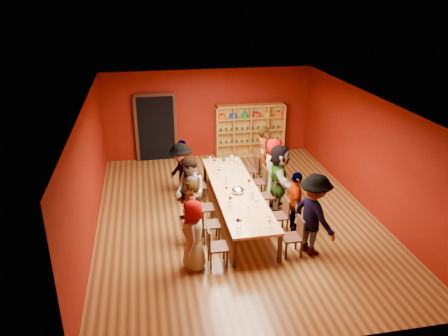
{
  "coord_description": "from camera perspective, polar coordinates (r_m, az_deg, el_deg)",
  "views": [
    {
      "loc": [
        -2.13,
        -9.72,
        5.5
      ],
      "look_at": [
        -0.22,
        0.52,
        1.15
      ],
      "focal_mm": 35.0,
      "sensor_mm": 36.0,
      "label": 1
    }
  ],
  "objects": [
    {
      "name": "wine_glass_5",
      "position": [
        11.8,
        -0.69,
        -0.35
      ],
      "size": [
        0.08,
        0.08,
        0.19
      ],
      "color": "silver",
      "rests_on": "tasting_table"
    },
    {
      "name": "wine_bottle",
      "position": [
        12.76,
        -0.03,
        1.45
      ],
      "size": [
        0.11,
        0.11,
        0.34
      ],
      "color": "#123315",
      "rests_on": "tasting_table"
    },
    {
      "name": "carafe_b",
      "position": [
        10.52,
        3.66,
        -3.49
      ],
      "size": [
        0.13,
        0.13,
        0.27
      ],
      "color": "silver",
      "rests_on": "tasting_table"
    },
    {
      "name": "wine_glass_19",
      "position": [
        11.14,
        3.3,
        -1.73
      ],
      "size": [
        0.09,
        0.09,
        0.22
      ],
      "color": "silver",
      "rests_on": "tasting_table"
    },
    {
      "name": "chair_person_left_1",
      "position": [
        10.09,
        -2.25,
        -7.09
      ],
      "size": [
        0.42,
        0.42,
        0.89
      ],
      "color": "black",
      "rests_on": "ground"
    },
    {
      "name": "wine_glass_17",
      "position": [
        10.25,
        0.83,
        -3.99
      ],
      "size": [
        0.08,
        0.08,
        0.21
      ],
      "color": "silver",
      "rests_on": "tasting_table"
    },
    {
      "name": "person_right_3",
      "position": [
        12.19,
        6.44,
        0.06
      ],
      "size": [
        0.45,
        0.82,
        1.68
      ],
      "primitive_type": "imported",
      "rotation": [
        0.0,
        0.0,
        1.58
      ],
      "color": "#535358",
      "rests_on": "ground"
    },
    {
      "name": "person_right_2",
      "position": [
        11.37,
        7.19,
        -1.31
      ],
      "size": [
        0.71,
        1.74,
        1.82
      ],
      "primitive_type": "imported",
      "rotation": [
        0.0,
        0.0,
        1.44
      ],
      "color": "beige",
      "rests_on": "ground"
    },
    {
      "name": "person_right_4",
      "position": [
        12.94,
        5.24,
        1.72
      ],
      "size": [
        0.59,
        0.73,
        1.78
      ],
      "primitive_type": "imported",
      "rotation": [
        0.0,
        0.0,
        1.39
      ],
      "color": "#6285C9",
      "rests_on": "ground"
    },
    {
      "name": "shelving_unit",
      "position": [
        15.16,
        3.38,
        5.31
      ],
      "size": [
        2.4,
        0.4,
        1.8
      ],
      "color": "#B87C29",
      "rests_on": "ground"
    },
    {
      "name": "wine_glass_11",
      "position": [
        12.68,
        -1.84,
        1.31
      ],
      "size": [
        0.07,
        0.07,
        0.18
      ],
      "color": "silver",
      "rests_on": "tasting_table"
    },
    {
      "name": "wine_glass_2",
      "position": [
        12.03,
        -0.23,
        0.12
      ],
      "size": [
        0.08,
        0.08,
        0.19
      ],
      "color": "silver",
      "rests_on": "tasting_table"
    },
    {
      "name": "carafe_a",
      "position": [
        11.33,
        0.37,
        -1.4
      ],
      "size": [
        0.14,
        0.14,
        0.29
      ],
      "color": "silver",
      "rests_on": "tasting_table"
    },
    {
      "name": "wine_glass_15",
      "position": [
        10.2,
        4.26,
        -4.27
      ],
      "size": [
        0.08,
        0.08,
        0.19
      ],
      "color": "silver",
      "rests_on": "tasting_table"
    },
    {
      "name": "spittoon_bowl",
      "position": [
        10.83,
        1.83,
        -2.92
      ],
      "size": [
        0.32,
        0.32,
        0.18
      ],
      "primitive_type": "ellipsoid",
      "color": "silver",
      "rests_on": "tasting_table"
    },
    {
      "name": "wine_glass_20",
      "position": [
        9.31,
        1.83,
        -6.88
      ],
      "size": [
        0.09,
        0.09,
        0.22
      ],
      "color": "silver",
      "rests_on": "tasting_table"
    },
    {
      "name": "chair_person_right_4",
      "position": [
        13.01,
        3.78,
        -0.0
      ],
      "size": [
        0.42,
        0.42,
        0.89
      ],
      "color": "black",
      "rests_on": "ground"
    },
    {
      "name": "person_right_1",
      "position": [
        10.51,
        9.3,
        -4.43
      ],
      "size": [
        0.6,
        0.96,
        1.53
      ],
      "primitive_type": "imported",
      "rotation": [
        0.0,
        0.0,
        1.34
      ],
      "color": "pink",
      "rests_on": "ground"
    },
    {
      "name": "wine_glass_7",
      "position": [
        9.91,
        3.2,
        -5.16
      ],
      "size": [
        0.07,
        0.07,
        0.18
      ],
      "color": "silver",
      "rests_on": "tasting_table"
    },
    {
      "name": "wine_glass_16",
      "position": [
        12.48,
        1.65,
        1.04
      ],
      "size": [
        0.08,
        0.08,
        0.21
      ],
      "color": "silver",
      "rests_on": "tasting_table"
    },
    {
      "name": "wine_glass_9",
      "position": [
        10.81,
        0.31,
        -2.63
      ],
      "size": [
        0.07,
        0.07,
        0.18
      ],
      "color": "silver",
      "rests_on": "tasting_table"
    },
    {
      "name": "wine_glass_10",
      "position": [
        11.02,
        -0.13,
        -2.06
      ],
      "size": [
        0.08,
        0.08,
        0.19
      ],
      "color": "silver",
      "rests_on": "tasting_table"
    },
    {
      "name": "room_shell",
      "position": [
        10.72,
        1.66,
        0.76
      ],
      "size": [
        7.1,
        9.1,
        3.04
      ],
      "color": "#583517",
      "rests_on": "ground"
    },
    {
      "name": "person_left_3",
      "position": [
        11.8,
        -5.58,
        -0.68
      ],
      "size": [
        0.81,
        1.18,
        1.69
      ],
      "primitive_type": "imported",
      "rotation": [
        0.0,
        0.0,
        -1.21
      ],
      "color": "beige",
      "rests_on": "ground"
    },
    {
      "name": "chair_person_right_1",
      "position": [
        10.54,
        7.56,
        -5.89
      ],
      "size": [
        0.42,
        0.42,
        0.89
      ],
      "color": "black",
      "rests_on": "ground"
    },
    {
      "name": "wine_glass_14",
      "position": [
        11.29,
        2.11,
        -1.47
      ],
      "size": [
        0.08,
        0.08,
        0.19
      ],
      "color": "silver",
      "rests_on": "tasting_table"
    },
    {
      "name": "person_left_1",
      "position": [
        9.92,
        -4.35,
        -5.91
      ],
      "size": [
        0.51,
        0.63,
        1.53
      ],
      "primitive_type": "imported",
      "rotation": [
        0.0,
        0.0,
        -1.77
      ],
      "color": "pink",
      "rests_on": "ground"
    },
    {
      "name": "tasting_table",
      "position": [
        11.05,
        1.61,
        -3.1
      ],
      "size": [
        1.1,
        4.5,
        0.75
      ],
      "color": "#AF7D49",
      "rests_on": "ground"
    },
    {
      "name": "wine_glass_18",
      "position": [
        12.71,
        1.03,
        1.48
      ],
      "size": [
        0.09,
        0.09,
        0.21
      ],
      "color": "silver",
      "rests_on": "tasting_table"
    },
    {
      "name": "chair_person_right_0",
      "position": [
        9.75,
        9.3,
        -8.56
      ],
      "size": [
        0.42,
        0.42,
        0.89
      ],
      "color": "black",
      "rests_on": "ground"
    },
    {
      "name": "wine_glass_8",
      "position": [
        10.56,
        2.0,
        -3.28
      ],
      "size": [
        0.07,
        0.07,
        0.18
      ],
      "color": "silver",
      "rests_on": "tasting_table"
    },
    {
      "name": "person_left_2",
      "position": [
        10.6,
        -4.5,
        -3.18
      ],
      "size": [
        0.78,
        0.98,
        1.78
      ],
      "primitive_type": "imported",
      "rotation": [
        0.0,
        0.0,
        -1.15
      ],
      "color": "#5E8FC1",
      "rests_on": "ground"
    },
    {
      "name": "wine_glass_0",
      "position": [
        12.48,
        -1.26,
        0.99
      ],
      "size": [
        0.08,
        0.08,
        0.19
      ],
      "color": "silver",
      "rests_on": "tasting_table"
    },
    {
      "name": "chair_person_left_0",
      "position": [
        9.28,
        -1.36,
        -9.97
      ],
      "size": [
        0.42,
        0.42,
        0.89
      ],
      "color": "black",
      "rests_on": "ground"
    },
    {
      "name": "chair_person_left_4",
      "position": [
        12.6,
        -4.15,
        -0.78
      ],
      "size": [
        0.42,
        0.42,
        0.89
      ],
      "color": "black",
      "rests_on": "ground"
    },
    {
      "name": "chair_person_left_2",
      "position": [
        10.81,
        -2.9,
        -4.94
      ],
      "size": [
        0.42,
        0.42,
        0.89
      ],
      "color": "black",
      "rests_on": "ground"
    },
    {
      "name": "wine_glass_3",
      "position": [
        9.35,
        2.2,
        -6.86
      ],
      "size": [
        0.08,
        0.08,
        0.2
      ],
      "color": "silver",
      "rests_on": "tasting_table"
    },
    {
      "name": "person_right_0",
      "position": [
        9.66,
        11.68,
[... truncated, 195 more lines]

